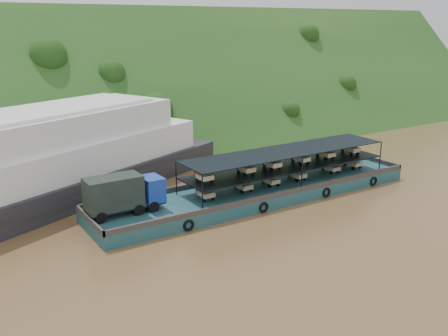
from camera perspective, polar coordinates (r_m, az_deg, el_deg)
ground at (r=49.66m, az=3.82°, el=-4.02°), size 160.00×160.00×0.00m
hillside at (r=80.34m, az=-11.58°, el=3.57°), size 140.00×39.60×39.60m
cargo_barge at (r=49.88m, az=2.72°, el=-2.49°), size 35.00×7.18×4.67m
passenger_ferry at (r=51.68m, az=-21.34°, el=0.30°), size 45.98×28.01×9.14m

